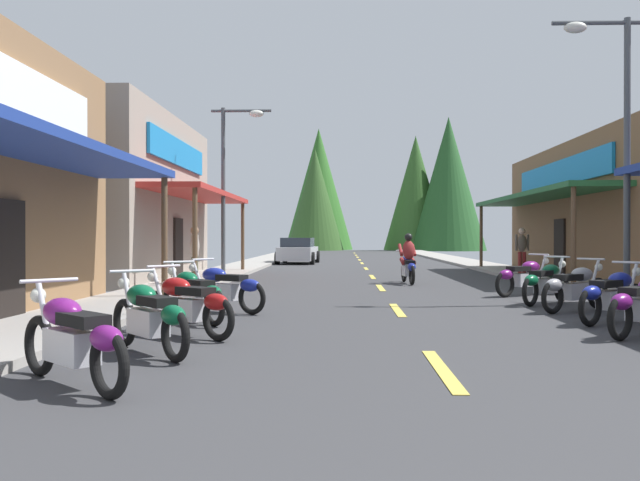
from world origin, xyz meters
name	(u,v)px	position (x,y,z in m)	size (l,w,h in m)	color
ground	(368,272)	(0.00, 28.55, -0.05)	(9.36, 87.10, 0.10)	#38383A
sidewalk_left	(233,270)	(-5.72, 28.55, 0.06)	(2.08, 87.10, 0.12)	#9E9991
sidewalk_right	(504,270)	(5.72, 28.55, 0.06)	(2.08, 87.10, 0.12)	#9E9991
centerline_dashes	(366,269)	(0.00, 30.60, 0.01)	(0.16, 60.12, 0.01)	#E0C64C
storefront_left_far	(62,198)	(-10.78, 22.96, 2.78)	(9.90, 10.50, 5.57)	gray
streetlamp_left	(232,167)	(-4.77, 22.46, 3.79)	(2.02, 0.30, 5.78)	#474C51
streetlamp_right	(613,118)	(4.79, 14.73, 4.03)	(2.02, 0.30, 6.21)	#474C51
motorcycle_parked_right_3	(613,294)	(3.50, 11.45, 0.49)	(1.70, 1.46, 1.04)	black
motorcycle_parked_right_4	(575,287)	(3.46, 13.23, 0.49)	(1.75, 1.39, 1.04)	black
motorcycle_parked_right_5	(546,282)	(3.33, 14.68, 0.49)	(1.51, 1.66, 1.04)	black
motorcycle_parked_right_6	(525,276)	(3.41, 16.71, 0.49)	(1.79, 1.33, 1.04)	black
motorcycle_parked_left_0	(73,337)	(-3.72, 6.31, 0.49)	(1.63, 1.53, 1.04)	black
motorcycle_parked_left_1	(149,315)	(-3.51, 8.19, 0.49)	(1.46, 1.70, 1.04)	black
motorcycle_parked_left_2	(186,303)	(-3.40, 9.70, 0.49)	(1.74, 1.41, 1.04)	black
motorcycle_parked_left_3	(193,294)	(-3.66, 11.36, 0.49)	(1.46, 1.70, 1.04)	black
motorcycle_parked_left_4	(223,287)	(-3.41, 12.88, 0.49)	(1.87, 1.22, 1.04)	black
rider_cruising_lead	(408,263)	(0.96, 21.01, 0.66)	(0.60, 2.14, 1.57)	black
pedestrian_browsing	(522,248)	(5.56, 25.14, 1.05)	(0.55, 0.35, 1.79)	maroon
pedestrian_waiting	(195,252)	(-5.32, 19.14, 1.02)	(0.40, 0.52, 1.76)	#3F593F
parked_car_curbside	(298,251)	(-3.48, 36.57, 0.69)	(2.26, 4.39, 1.40)	silver
treeline_backdrop	(381,192)	(3.11, 73.50, 6.27)	(21.34, 12.84, 13.89)	#2F5123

